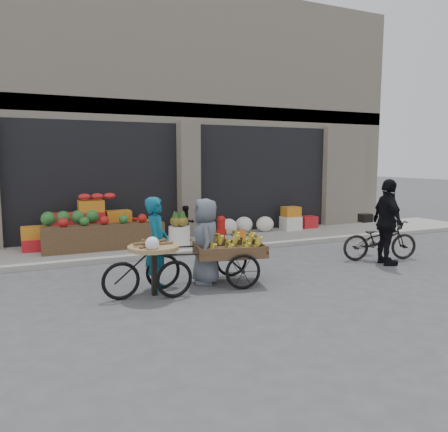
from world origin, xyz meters
name	(u,v)px	position (x,y,z in m)	size (l,w,h in m)	color
ground	(284,286)	(0.00, 0.00, 0.00)	(80.00, 80.00, 0.00)	#424244
sidewalk	(201,243)	(0.00, 4.10, 0.06)	(18.00, 2.20, 0.12)	gray
building	(157,126)	(0.00, 8.03, 3.37)	(14.00, 6.45, 7.00)	beige
fruit_display	(101,224)	(-2.48, 4.38, 0.67)	(3.10, 1.12, 1.24)	red
pineapple_bin	(179,236)	(-0.75, 3.60, 0.37)	(0.52, 0.52, 0.50)	silver
fire_hydrant	(221,228)	(0.35, 3.55, 0.50)	(0.22, 0.22, 0.71)	#A5140F
orange_bucket	(240,236)	(0.85, 3.50, 0.27)	(0.32, 0.32, 0.30)	orange
right_bay_goods	(275,221)	(2.61, 4.70, 0.41)	(3.35, 0.60, 0.70)	silver
seated_person	(187,223)	(-0.35, 4.20, 0.58)	(0.45, 0.35, 0.93)	black
banana_cart	(227,249)	(-0.85, 0.57, 0.64)	(2.23, 1.25, 0.88)	brown
vendor_woman	(157,243)	(-2.10, 0.74, 0.80)	(0.58, 0.38, 1.60)	#0D516B
tricycle_cart	(153,262)	(-2.26, 0.42, 0.57)	(1.43, 0.88, 0.95)	#9E7F51
vendor_grey	(206,241)	(-1.20, 0.73, 0.77)	(0.76, 0.49, 1.55)	slate
bicycle	(380,240)	(3.05, 0.88, 0.45)	(0.60, 1.72, 0.90)	black
cyclist	(388,222)	(2.85, 0.48, 0.92)	(1.07, 0.45, 1.83)	black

